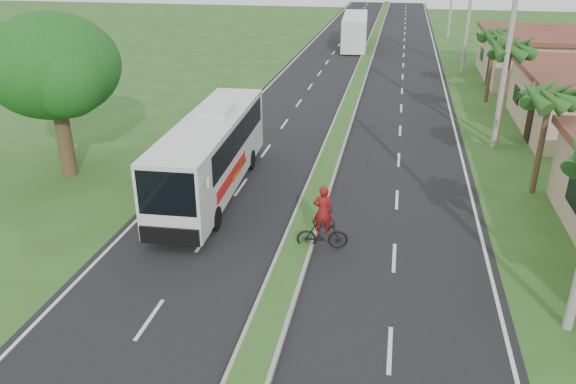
# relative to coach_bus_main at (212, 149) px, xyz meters

# --- Properties ---
(ground) EXTENTS (180.00, 180.00, 0.00)m
(ground) POSITION_rel_coach_bus_main_xyz_m (4.57, -9.38, -1.98)
(ground) COLOR #2D4E1C
(ground) RESTS_ON ground
(road_asphalt) EXTENTS (14.00, 160.00, 0.02)m
(road_asphalt) POSITION_rel_coach_bus_main_xyz_m (4.57, 10.62, -1.97)
(road_asphalt) COLOR black
(road_asphalt) RESTS_ON ground
(median_strip) EXTENTS (1.20, 160.00, 0.18)m
(median_strip) POSITION_rel_coach_bus_main_xyz_m (4.57, 10.62, -1.88)
(median_strip) COLOR gray
(median_strip) RESTS_ON ground
(lane_edge_left) EXTENTS (0.12, 160.00, 0.01)m
(lane_edge_left) POSITION_rel_coach_bus_main_xyz_m (-2.13, 10.62, -1.98)
(lane_edge_left) COLOR silver
(lane_edge_left) RESTS_ON ground
(lane_edge_right) EXTENTS (0.12, 160.00, 0.01)m
(lane_edge_right) POSITION_rel_coach_bus_main_xyz_m (11.27, 10.62, -1.98)
(lane_edge_right) COLOR silver
(lane_edge_right) RESTS_ON ground
(shop_far) EXTENTS (8.60, 11.60, 3.82)m
(shop_far) POSITION_rel_coach_bus_main_xyz_m (18.57, 26.62, -0.05)
(shop_far) COLOR tan
(shop_far) RESTS_ON ground
(palm_verge_b) EXTENTS (2.40, 2.40, 5.05)m
(palm_verge_b) POSITION_rel_coach_bus_main_xyz_m (13.97, 2.62, 2.37)
(palm_verge_b) COLOR #473321
(palm_verge_b) RESTS_ON ground
(palm_verge_c) EXTENTS (2.40, 2.40, 5.85)m
(palm_verge_c) POSITION_rel_coach_bus_main_xyz_m (13.37, 9.62, 3.14)
(palm_verge_c) COLOR #473321
(palm_verge_c) RESTS_ON ground
(palm_verge_d) EXTENTS (2.40, 2.40, 5.25)m
(palm_verge_d) POSITION_rel_coach_bus_main_xyz_m (13.87, 18.62, 2.57)
(palm_verge_d) COLOR #473321
(palm_verge_d) RESTS_ON ground
(shade_tree) EXTENTS (6.30, 6.00, 7.54)m
(shade_tree) POSITION_rel_coach_bus_main_xyz_m (-7.55, 0.64, 3.05)
(shade_tree) COLOR #473321
(shade_tree) RESTS_ON ground
(utility_pole_b) EXTENTS (3.20, 0.28, 12.00)m
(utility_pole_b) POSITION_rel_coach_bus_main_xyz_m (13.04, 8.62, 4.27)
(utility_pole_b) COLOR gray
(utility_pole_b) RESTS_ON ground
(utility_pole_c) EXTENTS (1.60, 0.28, 11.00)m
(utility_pole_c) POSITION_rel_coach_bus_main_xyz_m (13.07, 28.62, 3.69)
(utility_pole_c) COLOR gray
(utility_pole_c) RESTS_ON ground
(coach_bus_main) EXTENTS (2.81, 11.25, 3.61)m
(coach_bus_main) POSITION_rel_coach_bus_main_xyz_m (0.00, 0.00, 0.00)
(coach_bus_main) COLOR silver
(coach_bus_main) RESTS_ON ground
(coach_bus_far) EXTENTS (3.16, 11.37, 3.27)m
(coach_bus_far) POSITION_rel_coach_bus_main_xyz_m (2.76, 39.89, -0.13)
(coach_bus_far) COLOR white
(coach_bus_far) RESTS_ON ground
(motorcyclist) EXTENTS (1.91, 0.80, 2.47)m
(motorcyclist) POSITION_rel_coach_bus_main_xyz_m (5.47, -4.19, -1.08)
(motorcyclist) COLOR black
(motorcyclist) RESTS_ON ground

